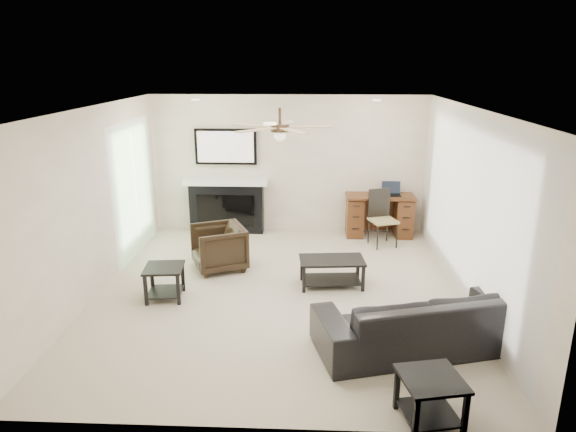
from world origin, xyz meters
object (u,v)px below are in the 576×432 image
Objects in this scene: sofa at (419,320)px; armchair at (219,247)px; coffee_table at (332,272)px; desk at (379,215)px; fireplace_unit at (226,182)px.

armchair is at bearing -54.73° from sofa.
armchair is 0.84× the size of coffee_table.
desk is (2.64, 1.69, 0.04)m from armchair.
armchair is 0.62× the size of desk.
desk reaches higher than armchair.
sofa is 1.86× the size of desk.
coffee_table is (-0.90, 1.60, -0.13)m from sofa.
coffee_table is 2.44m from desk.
fireplace_unit is (-1.85, 2.33, 0.75)m from coffee_table.
sofa is 2.52× the size of coffee_table.
armchair reaches higher than sofa.
fireplace_unit is at bearing 178.34° from desk.
sofa is 4.84m from fireplace_unit.
armchair is at bearing -85.05° from fireplace_unit.
armchair is 0.40× the size of fireplace_unit.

